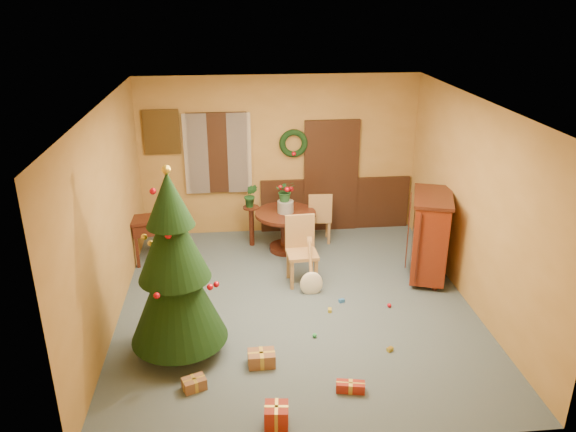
{
  "coord_description": "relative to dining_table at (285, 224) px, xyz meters",
  "views": [
    {
      "loc": [
        -0.82,
        -7.02,
        4.24
      ],
      "look_at": [
        -0.08,
        0.4,
        1.23
      ],
      "focal_mm": 35.0,
      "sensor_mm": 36.0,
      "label": 1
    }
  ],
  "objects": [
    {
      "name": "plant_stand",
      "position": [
        -0.58,
        0.28,
        -0.05
      ],
      "size": [
        0.28,
        0.28,
        0.73
      ],
      "color": "black",
      "rests_on": "floor"
    },
    {
      "name": "gift_b",
      "position": [
        -0.5,
        -4.24,
        -0.38
      ],
      "size": [
        0.27,
        0.27,
        0.25
      ],
      "color": "maroon",
      "rests_on": "floor"
    },
    {
      "name": "toy_a",
      "position": [
        0.65,
        -1.84,
        -0.48
      ],
      "size": [
        0.09,
        0.07,
        0.05
      ],
      "primitive_type": "cube",
      "rotation": [
        0.0,
        0.0,
        0.29
      ],
      "color": "#2762AA",
      "rests_on": "floor"
    },
    {
      "name": "sideboard",
      "position": [
        2.13,
        -1.2,
        0.23
      ],
      "size": [
        0.87,
        1.2,
        1.38
      ],
      "color": "#500F09",
      "rests_on": "floor"
    },
    {
      "name": "chair_far",
      "position": [
        0.63,
        0.28,
        0.01
      ],
      "size": [
        0.44,
        0.44,
        0.95
      ],
      "color": "olive",
      "rests_on": "floor"
    },
    {
      "name": "chair_near",
      "position": [
        0.14,
        -1.11,
        0.06
      ],
      "size": [
        0.48,
        0.48,
        1.06
      ],
      "color": "olive",
      "rests_on": "floor"
    },
    {
      "name": "centerpiece_plant",
      "position": [
        -0.0,
        -0.0,
        0.6
      ],
      "size": [
        0.33,
        0.28,
        0.36
      ],
      "primitive_type": "imported",
      "color": "#1E4C23",
      "rests_on": "urn"
    },
    {
      "name": "gift_d",
      "position": [
        0.38,
        -3.78,
        -0.45
      ],
      "size": [
        0.34,
        0.19,
        0.12
      ],
      "color": "maroon",
      "rests_on": "floor"
    },
    {
      "name": "toy_d",
      "position": [
        1.3,
        -2.05,
        -0.47
      ],
      "size": [
        0.06,
        0.06,
        0.06
      ],
      "primitive_type": "sphere",
      "color": "red",
      "rests_on": "floor"
    },
    {
      "name": "stand_plant",
      "position": [
        -0.58,
        0.28,
        0.44
      ],
      "size": [
        0.27,
        0.24,
        0.43
      ],
      "primitive_type": "imported",
      "rotation": [
        0.0,
        0.0,
        -0.25
      ],
      "color": "#19471E",
      "rests_on": "plant_stand"
    },
    {
      "name": "toy_e",
      "position": [
        1.03,
        -3.08,
        -0.48
      ],
      "size": [
        0.09,
        0.08,
        0.05
      ],
      "primitive_type": "cube",
      "rotation": [
        0.0,
        0.0,
        0.56
      ],
      "color": "gold",
      "rests_on": "floor"
    },
    {
      "name": "christmas_tree",
      "position": [
        -1.59,
        -2.83,
        0.66
      ],
      "size": [
        1.19,
        1.19,
        2.45
      ],
      "color": "#382111",
      "rests_on": "floor"
    },
    {
      "name": "room_envelope",
      "position": [
        0.18,
        0.87,
        0.61
      ],
      "size": [
        5.5,
        5.5,
        5.5
      ],
      "color": "#384852",
      "rests_on": "ground"
    },
    {
      "name": "writing_desk",
      "position": [
        -2.13,
        -0.18,
        0.09
      ],
      "size": [
        0.96,
        0.61,
        0.79
      ],
      "color": "black",
      "rests_on": "floor"
    },
    {
      "name": "dining_table",
      "position": [
        0.0,
        0.0,
        0.0
      ],
      "size": [
        1.04,
        1.04,
        0.72
      ],
      "color": "black",
      "rests_on": "floor"
    },
    {
      "name": "toy_c",
      "position": [
        0.43,
        -2.09,
        -0.48
      ],
      "size": [
        0.06,
        0.09,
        0.05
      ],
      "primitive_type": "cube",
      "rotation": [
        0.0,
        0.0,
        1.42
      ],
      "color": "gold",
      "rests_on": "floor"
    },
    {
      "name": "gift_a",
      "position": [
        -0.6,
        -3.19,
        -0.42
      ],
      "size": [
        0.33,
        0.25,
        0.18
      ],
      "color": "brown",
      "rests_on": "floor"
    },
    {
      "name": "toy_b",
      "position": [
        0.12,
        -2.69,
        -0.47
      ],
      "size": [
        0.06,
        0.06,
        0.06
      ],
      "primitive_type": "sphere",
      "color": "green",
      "rests_on": "floor"
    },
    {
      "name": "guitar",
      "position": [
        0.24,
        -1.54,
        -0.1
      ],
      "size": [
        0.46,
        0.59,
        0.79
      ],
      "primitive_type": null,
      "rotation": [
        -0.49,
        0.0,
        -0.24
      ],
      "color": "#F1E9C9",
      "rests_on": "floor"
    },
    {
      "name": "gift_c",
      "position": [
        -1.39,
        -3.56,
        -0.43
      ],
      "size": [
        0.3,
        0.26,
        0.14
      ],
      "color": "brown",
      "rests_on": "floor"
    },
    {
      "name": "urn",
      "position": [
        -0.0,
        -0.0,
        0.32
      ],
      "size": [
        0.28,
        0.28,
        0.2
      ],
      "primitive_type": "cylinder",
      "color": "slate",
      "rests_on": "dining_table"
    }
  ]
}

